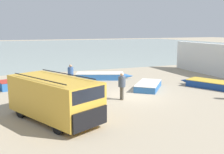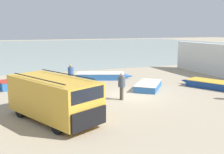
{
  "view_description": "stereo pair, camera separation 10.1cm",
  "coord_description": "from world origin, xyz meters",
  "views": [
    {
      "loc": [
        -7.89,
        -15.71,
        4.56
      ],
      "look_at": [
        -0.64,
        2.2,
        1.0
      ],
      "focal_mm": 42.0,
      "sensor_mm": 36.0,
      "label": 1
    },
    {
      "loc": [
        -7.8,
        -15.74,
        4.56
      ],
      "look_at": [
        -0.64,
        2.2,
        1.0
      ],
      "focal_mm": 42.0,
      "sensor_mm": 36.0,
      "label": 2
    }
  ],
  "objects": [
    {
      "name": "ground_plane",
      "position": [
        0.0,
        0.0,
        0.0
      ],
      "size": [
        200.0,
        200.0,
        0.0
      ],
      "primitive_type": "plane",
      "color": "tan"
    },
    {
      "name": "sea_water",
      "position": [
        0.0,
        52.0,
        0.0
      ],
      "size": [
        120.0,
        80.0,
        0.01
      ],
      "primitive_type": "cube",
      "color": "#99A89E",
      "rests_on": "ground_plane"
    },
    {
      "name": "parked_van",
      "position": [
        -5.82,
        -2.87,
        1.19
      ],
      "size": [
        4.22,
        5.75,
        2.29
      ],
      "rotation": [
        0.0,
        0.0,
        5.16
      ],
      "color": "gold",
      "rests_on": "ground_plane"
    },
    {
      "name": "fishing_rowboat_0",
      "position": [
        0.14,
        6.68,
        0.29
      ],
      "size": [
        5.3,
        3.13,
        0.58
      ],
      "rotation": [
        0.0,
        0.0,
        5.92
      ],
      "color": "#2D66AD",
      "rests_on": "ground_plane"
    },
    {
      "name": "fishing_rowboat_1",
      "position": [
        2.15,
        1.57,
        0.25
      ],
      "size": [
        3.35,
        3.73,
        0.5
      ],
      "rotation": [
        0.0,
        0.0,
        0.87
      ],
      "color": "#2D66AD",
      "rests_on": "ground_plane"
    },
    {
      "name": "fishing_rowboat_2",
      "position": [
        6.99,
        -0.09,
        0.28
      ],
      "size": [
        3.34,
        4.96,
        0.55
      ],
      "rotation": [
        0.0,
        0.0,
        2.03
      ],
      "color": "navy",
      "rests_on": "ground_plane"
    },
    {
      "name": "fishing_rowboat_3",
      "position": [
        -6.68,
        5.79,
        0.32
      ],
      "size": [
        5.27,
        2.69,
        0.64
      ],
      "rotation": [
        0.0,
        0.0,
        3.42
      ],
      "color": "#2D66AD",
      "rests_on": "ground_plane"
    },
    {
      "name": "fisherman_0",
      "position": [
        -1.07,
        -0.58,
        1.06
      ],
      "size": [
        0.47,
        0.47,
        1.78
      ],
      "rotation": [
        0.0,
        0.0,
        0.1
      ],
      "color": "#5B564C",
      "rests_on": "ground_plane"
    },
    {
      "name": "fisherman_2",
      "position": [
        -3.18,
        4.81,
        1.04
      ],
      "size": [
        0.46,
        0.46,
        1.75
      ],
      "rotation": [
        0.0,
        0.0,
        0.5
      ],
      "color": "#5B564C",
      "rests_on": "ground_plane"
    }
  ]
}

